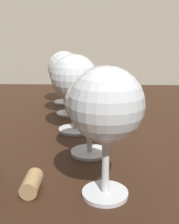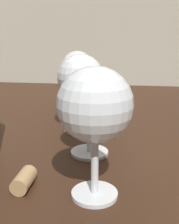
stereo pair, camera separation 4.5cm
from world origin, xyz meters
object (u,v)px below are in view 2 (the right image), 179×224
at_px(wine_glass_empty, 81,79).
at_px(wine_glass_merlot, 78,72).
at_px(wine_glass_amber, 89,105).
at_px(cork, 24,180).
at_px(wine_glass_port, 77,69).
at_px(wine_glass_rose, 95,107).

bearing_deg(wine_glass_empty, wine_glass_merlot, 102.51).
xyz_separation_m(wine_glass_amber, cork, (-0.07, -0.12, -0.07)).
bearing_deg(wine_glass_port, wine_glass_amber, -76.82).
relative_size(wine_glass_amber, cork, 2.96).
bearing_deg(wine_glass_merlot, wine_glass_port, 100.77).
xyz_separation_m(wine_glass_merlot, cork, (-0.01, -0.34, -0.09)).
xyz_separation_m(wine_glass_merlot, wine_glass_port, (-0.02, 0.11, -0.01)).
bearing_deg(wine_glass_amber, wine_glass_rose, -79.37).
distance_m(wine_glass_empty, cork, 0.25).
relative_size(wine_glass_rose, cork, 3.74).
height_order(wine_glass_amber, cork, wine_glass_amber).
xyz_separation_m(wine_glass_rose, wine_glass_empty, (-0.05, 0.23, -0.01)).
bearing_deg(wine_glass_rose, wine_glass_merlot, 103.05).
relative_size(wine_glass_port, cork, 3.34).
relative_size(wine_glass_amber, wine_glass_port, 0.89).
relative_size(wine_glass_empty, wine_glass_port, 1.08).
xyz_separation_m(wine_glass_empty, cork, (-0.04, -0.23, -0.09)).
relative_size(wine_glass_merlot, cork, 3.44).
bearing_deg(wine_glass_merlot, wine_glass_empty, -77.49).
height_order(wine_glass_amber, wine_glass_port, wine_glass_port).
distance_m(wine_glass_merlot, wine_glass_port, 0.11).
distance_m(wine_glass_rose, wine_glass_amber, 0.13).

